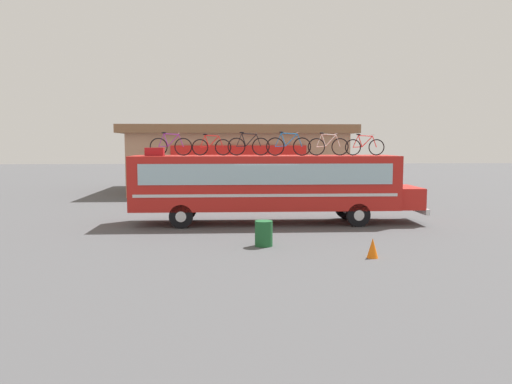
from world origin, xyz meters
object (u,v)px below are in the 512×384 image
object	(u,v)px
rooftop_bicycle_6	(365,146)
trash_bin	(264,233)
luggage_bag_1	(155,152)
rooftop_bicycle_4	(289,146)
rooftop_bicycle_2	(211,146)
rooftop_bicycle_1	(171,146)
bus	(270,183)
rooftop_bicycle_5	(328,146)
rooftop_bicycle_3	(249,146)
traffic_cone	(373,248)

from	to	relation	value
rooftop_bicycle_6	trash_bin	world-z (taller)	rooftop_bicycle_6
luggage_bag_1	rooftop_bicycle_4	size ratio (longest dim) A/B	0.40
rooftop_bicycle_2	rooftop_bicycle_6	xyz separation A→B (m)	(6.37, -0.22, -0.00)
luggage_bag_1	rooftop_bicycle_1	bearing A→B (deg)	29.73
bus	rooftop_bicycle_6	xyz separation A→B (m)	(3.98, 0.06, 1.51)
rooftop_bicycle_1	rooftop_bicycle_2	distance (m)	1.66
bus	rooftop_bicycle_4	distance (m)	1.74
luggage_bag_1	rooftop_bicycle_5	world-z (taller)	rooftop_bicycle_5
rooftop_bicycle_2	rooftop_bicycle_5	xyz separation A→B (m)	(4.80, -0.38, 0.02)
bus	rooftop_bicycle_3	xyz separation A→B (m)	(-0.86, 0.15, 1.54)
bus	rooftop_bicycle_2	world-z (taller)	rooftop_bicycle_2
bus	rooftop_bicycle_4	bearing A→B (deg)	-23.75
luggage_bag_1	trash_bin	distance (m)	6.47
bus	rooftop_bicycle_5	bearing A→B (deg)	-2.38
traffic_cone	rooftop_bicycle_5	bearing A→B (deg)	90.73
rooftop_bicycle_1	rooftop_bicycle_5	xyz separation A→B (m)	(6.44, -0.10, -0.00)
rooftop_bicycle_1	rooftop_bicycle_4	size ratio (longest dim) A/B	0.94
bus	rooftop_bicycle_4	xyz separation A→B (m)	(0.74, -0.33, 1.54)
rooftop_bicycle_5	rooftop_bicycle_6	size ratio (longest dim) A/B	1.02
rooftop_bicycle_5	trash_bin	distance (m)	6.11
bus	rooftop_bicycle_1	distance (m)	4.31
rooftop_bicycle_6	traffic_cone	xyz separation A→B (m)	(-1.48, -6.56, -2.89)
rooftop_bicycle_5	rooftop_bicycle_4	bearing A→B (deg)	-172.25
rooftop_bicycle_6	rooftop_bicycle_3	bearing A→B (deg)	178.98
rooftop_bicycle_5	rooftop_bicycle_6	distance (m)	1.57
bus	rooftop_bicycle_6	size ratio (longest dim) A/B	7.18
traffic_cone	luggage_bag_1	bearing A→B (deg)	139.18
rooftop_bicycle_1	rooftop_bicycle_6	world-z (taller)	rooftop_bicycle_1
luggage_bag_1	rooftop_bicycle_1	xyz separation A→B (m)	(0.60, 0.35, 0.23)
rooftop_bicycle_5	traffic_cone	bearing A→B (deg)	-89.27
rooftop_bicycle_6	trash_bin	distance (m)	7.10
luggage_bag_1	rooftop_bicycle_4	distance (m)	5.38
rooftop_bicycle_2	traffic_cone	size ratio (longest dim) A/B	2.79
rooftop_bicycle_6	traffic_cone	bearing A→B (deg)	-102.75
rooftop_bicycle_4	traffic_cone	size ratio (longest dim) A/B	3.13
luggage_bag_1	rooftop_bicycle_2	xyz separation A→B (m)	(2.24, 0.62, 0.21)
luggage_bag_1	trash_bin	bearing A→B (deg)	-46.56
bus	traffic_cone	bearing A→B (deg)	-69.02
rooftop_bicycle_1	rooftop_bicycle_2	bearing A→B (deg)	9.54
rooftop_bicycle_3	rooftop_bicycle_6	world-z (taller)	rooftop_bicycle_3
rooftop_bicycle_1	traffic_cone	size ratio (longest dim) A/B	2.95
rooftop_bicycle_1	rooftop_bicycle_2	world-z (taller)	rooftop_bicycle_1
luggage_bag_1	rooftop_bicycle_5	bearing A→B (deg)	1.96
rooftop_bicycle_4	rooftop_bicycle_1	bearing A→B (deg)	176.04
rooftop_bicycle_3	traffic_cone	xyz separation A→B (m)	(3.35, -6.64, -2.92)
rooftop_bicycle_2	rooftop_bicycle_6	bearing A→B (deg)	-1.98
luggage_bag_1	rooftop_bicycle_3	xyz separation A→B (m)	(3.78, 0.49, 0.24)
rooftop_bicycle_2	rooftop_bicycle_4	size ratio (longest dim) A/B	0.89
bus	rooftop_bicycle_3	world-z (taller)	rooftop_bicycle_3
rooftop_bicycle_2	traffic_cone	world-z (taller)	rooftop_bicycle_2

